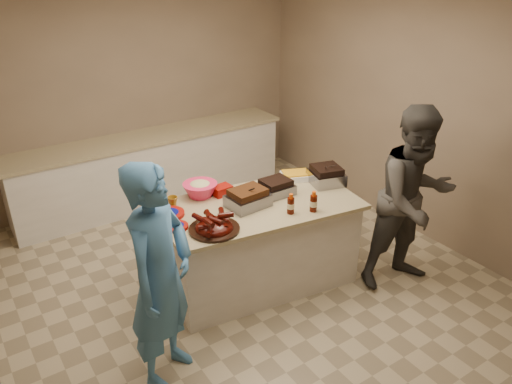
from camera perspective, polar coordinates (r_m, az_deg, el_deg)
room at (r=5.08m, az=-1.46°, el=-10.20°), size 4.50×5.00×2.70m
back_counter at (r=6.60m, az=-11.80°, el=2.66°), size 3.60×0.64×0.90m
island at (r=5.09m, az=0.32°, el=-10.09°), size 1.96×1.21×0.87m
rib_platter at (r=4.22m, az=-4.79°, el=-4.36°), size 0.50×0.50×0.17m
pulled_pork_tray at (r=4.59m, az=-0.93°, el=-1.63°), size 0.39×0.31×0.11m
brisket_tray at (r=4.82m, az=2.25°, el=-0.23°), size 0.32×0.27×0.09m
roasting_pan at (r=5.09m, az=7.98°, el=0.99°), size 0.38×0.38×0.13m
coleslaw_bowl at (r=4.81m, az=-6.36°, el=-0.46°), size 0.37×0.37×0.23m
sausage_plate at (r=4.83m, az=0.20°, el=-0.12°), size 0.32×0.32×0.04m
mac_cheese_dish at (r=5.15m, az=4.57°, el=1.52°), size 0.36×0.31×0.08m
bbq_bottle_a at (r=4.48m, az=3.96°, el=-2.42°), size 0.07×0.07×0.19m
bbq_bottle_b at (r=4.54m, az=6.53°, el=-2.17°), size 0.07×0.07×0.19m
mustard_bottle at (r=4.58m, az=-2.45°, el=-1.69°), size 0.05×0.05×0.11m
sauce_bowl at (r=4.76m, az=-1.77°, el=-0.58°), size 0.16×0.07×0.15m
plate_stack_large at (r=4.50m, az=-9.82°, el=-2.65°), size 0.29×0.29×0.03m
plate_stack_small at (r=4.29m, az=-8.99°, el=-4.07°), size 0.21×0.21×0.03m
plastic_cup at (r=4.66m, az=-9.47°, el=-1.54°), size 0.11×0.10×0.10m
basket_stack at (r=4.82m, az=-3.89°, el=-0.28°), size 0.19×0.15×0.09m
guest_blue at (r=4.24m, az=-9.81°, el=-19.53°), size 1.59×1.82×0.43m
guest_gray at (r=5.33m, az=16.31°, el=-9.49°), size 1.19×1.93×0.68m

